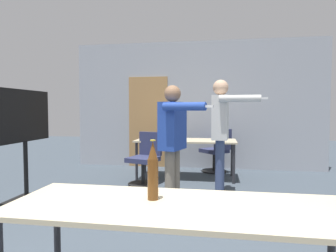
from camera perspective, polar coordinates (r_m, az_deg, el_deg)
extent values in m
cube|color=#A3A8B2|center=(6.74, 5.46, 4.00)|extent=(5.54, 0.10, 2.82)
cube|color=#AD7F4C|center=(6.85, -3.80, 0.79)|extent=(0.90, 0.02, 2.05)
cube|color=#C6B793|center=(1.87, 1.98, -15.18)|extent=(2.07, 0.73, 0.03)
cylinder|color=#2D2D33|center=(2.58, -20.35, -18.77)|extent=(0.05, 0.05, 0.70)
cube|color=#C6B793|center=(5.72, 3.41, -2.78)|extent=(1.88, 0.76, 0.03)
cylinder|color=#2D2D33|center=(5.62, -6.00, -6.67)|extent=(0.05, 0.05, 0.70)
cylinder|color=#2D2D33|center=(5.42, 12.41, -7.08)|extent=(0.05, 0.05, 0.70)
cylinder|color=#2D2D33|center=(6.23, -4.41, -5.68)|extent=(0.05, 0.05, 0.70)
cylinder|color=#2D2D33|center=(6.06, 12.10, -6.00)|extent=(0.05, 0.05, 0.70)
cube|color=black|center=(4.86, -25.32, -12.56)|extent=(0.44, 0.56, 0.03)
cylinder|color=black|center=(4.77, -25.44, -7.62)|extent=(0.06, 0.06, 0.82)
cube|color=black|center=(4.69, -25.66, 1.78)|extent=(0.04, 1.13, 0.73)
cube|color=black|center=(4.70, -25.89, 1.77)|extent=(0.01, 1.04, 0.65)
cylinder|color=slate|center=(4.07, 1.37, -9.82)|extent=(0.13, 0.13, 0.79)
cylinder|color=slate|center=(3.92, 0.32, -10.34)|extent=(0.13, 0.13, 0.79)
cube|color=#23429E|center=(3.89, 0.87, 0.03)|extent=(0.34, 0.46, 0.62)
sphere|color=#936B4C|center=(3.89, 0.87, 6.18)|extent=(0.22, 0.22, 0.22)
cylinder|color=#23429E|center=(4.13, 2.34, -0.05)|extent=(0.10, 0.10, 0.53)
cylinder|color=#23429E|center=(3.55, 3.09, 3.75)|extent=(0.54, 0.24, 0.10)
cube|color=white|center=(3.45, 7.68, 3.74)|extent=(0.13, 0.07, 0.03)
cylinder|color=#3D4C75|center=(4.79, 9.94, -7.49)|extent=(0.13, 0.13, 0.85)
cylinder|color=#3D4C75|center=(4.63, 9.76, -7.87)|extent=(0.13, 0.13, 0.85)
cube|color=silver|center=(4.63, 9.94, 1.62)|extent=(0.27, 0.43, 0.67)
sphere|color=#DBAD89|center=(4.64, 9.99, 7.23)|extent=(0.24, 0.24, 0.24)
cylinder|color=silver|center=(4.88, 10.19, 1.54)|extent=(0.10, 0.10, 0.58)
cylinder|color=silver|center=(4.36, 13.50, 5.13)|extent=(0.59, 0.15, 0.10)
cube|color=white|center=(4.36, 17.72, 5.06)|extent=(0.12, 0.05, 0.03)
cylinder|color=black|center=(5.32, -4.78, -10.92)|extent=(0.52, 0.52, 0.03)
cylinder|color=black|center=(5.27, -4.79, -8.79)|extent=(0.06, 0.06, 0.37)
cube|color=navy|center=(5.23, -4.80, -6.36)|extent=(0.58, 0.58, 0.08)
cube|color=navy|center=(5.41, -3.36, -3.36)|extent=(0.43, 0.19, 0.42)
cylinder|color=black|center=(6.43, 8.74, -8.47)|extent=(0.52, 0.52, 0.03)
cylinder|color=black|center=(6.39, 8.75, -6.69)|extent=(0.06, 0.06, 0.38)
cube|color=navy|center=(6.36, 8.77, -4.66)|extent=(0.65, 0.65, 0.08)
cube|color=navy|center=(6.14, 10.42, -2.60)|extent=(0.36, 0.34, 0.42)
cylinder|color=#563314|center=(1.94, -2.89, -10.13)|extent=(0.07, 0.07, 0.26)
cone|color=#563314|center=(1.90, -2.91, -4.60)|extent=(0.06, 0.06, 0.12)
cylinder|color=gold|center=(1.90, -2.91, -2.73)|extent=(0.03, 0.03, 0.01)
cylinder|color=#232328|center=(5.72, 1.52, -2.06)|extent=(0.07, 0.07, 0.11)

